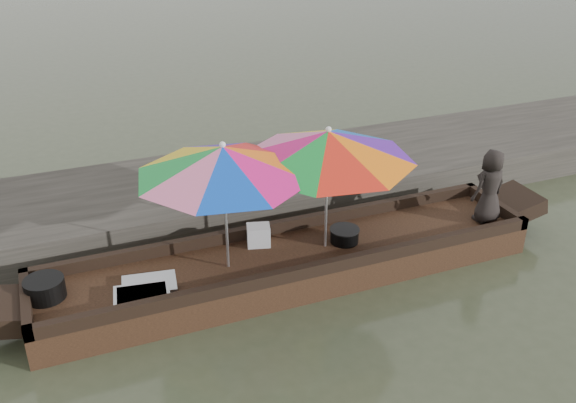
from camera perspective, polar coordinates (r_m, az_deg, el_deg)
name	(u,v)px	position (r m, az deg, el deg)	size (l,w,h in m)	color
water	(291,277)	(7.96, 0.27, -6.76)	(80.00, 80.00, 0.00)	#464D36
dock	(235,188)	(9.65, -4.69, 1.17)	(22.00, 2.20, 0.50)	#2D2B26
boat_hull	(291,265)	(7.86, 0.28, -5.69)	(6.10, 1.20, 0.35)	black
cooking_pot	(45,289)	(7.41, -20.81, -7.25)	(0.43, 0.43, 0.23)	black
tray_crayfish	(142,296)	(7.11, -12.84, -8.23)	(0.59, 0.41, 0.09)	silver
tray_scallop	(149,285)	(7.31, -12.23, -7.23)	(0.59, 0.41, 0.06)	silver
charcoal_grill	(344,236)	(8.00, 5.04, -3.05)	(0.35, 0.35, 0.17)	black
supply_bag	(259,235)	(7.89, -2.64, -3.02)	(0.28, 0.22, 0.26)	silver
vendor	(490,186)	(8.68, 17.52, 1.32)	(0.49, 0.32, 1.00)	black
umbrella_bow	(225,207)	(7.17, -5.58, -0.50)	(1.97, 1.97, 1.55)	red
umbrella_stern	(327,189)	(7.57, 3.46, 1.11)	(2.05, 2.05, 1.55)	blue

